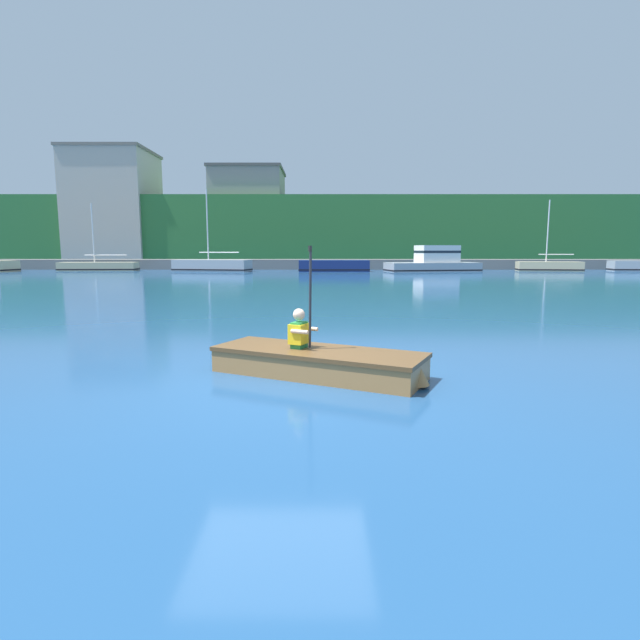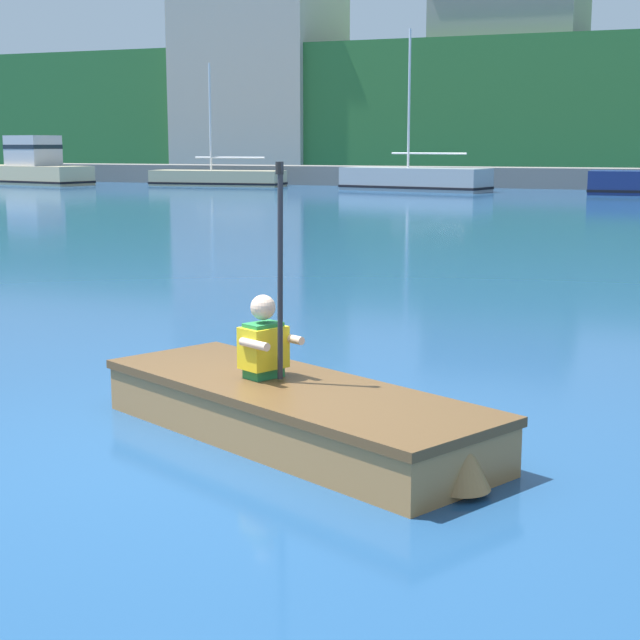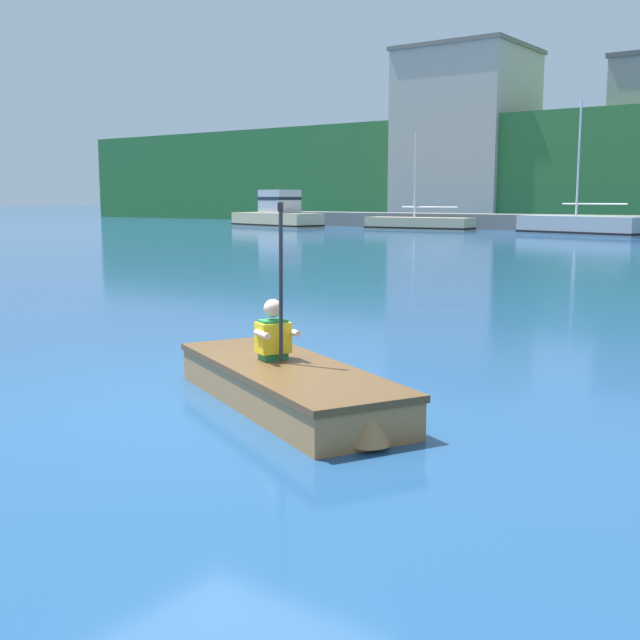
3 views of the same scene
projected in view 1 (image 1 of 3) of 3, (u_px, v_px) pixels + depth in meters
The scene contains 12 objects.
ground_plane at pixel (281, 382), 6.69m from camera, with size 300.00×300.00×0.00m, color navy.
shoreline_ridge at pixel (318, 234), 61.99m from camera, with size 120.00×20.00×7.48m.
waterfront_warehouse_left at pixel (117, 209), 55.47m from camera, with size 8.70×8.49×12.58m.
waterfront_office_block_center at pixel (251, 218), 57.58m from camera, with size 8.08×8.63×10.88m.
marina_dock at pixel (316, 264), 45.85m from camera, with size 60.69×2.40×0.90m.
moored_boat_dock_west_end at pixel (101, 267), 42.62m from camera, with size 6.48×2.26×5.64m.
moored_boat_dock_west_inner at pixel (552, 267), 41.57m from camera, with size 5.30×2.67×5.85m.
moored_boat_dock_center_near at pixel (436, 262), 40.96m from camera, with size 7.97×4.15×2.12m.
moored_boat_dock_center_far at pixel (336, 266), 40.98m from camera, with size 5.81×2.23×0.92m.
moored_boat_dock_east_inner at pixel (214, 266), 41.06m from camera, with size 6.63×3.31×6.61m.
rowboat_foreground at pixel (322, 361), 7.00m from camera, with size 3.13×2.21×0.37m.
person_paddler at pixel (302, 329), 7.08m from camera, with size 0.43×0.43×1.45m.
Camera 1 is at (0.55, -6.50, 1.75)m, focal length 28.00 mm.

